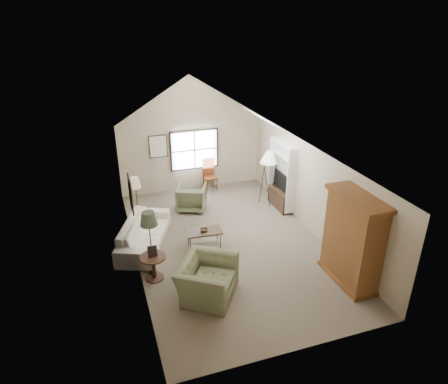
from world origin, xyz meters
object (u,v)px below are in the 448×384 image
object	(u,v)px
armoire	(353,240)
armchair_far	(192,198)
side_table	(154,267)
side_chair	(210,175)
armchair_near	(207,279)
coffee_table	(204,239)
sofa	(144,233)

from	to	relation	value
armoire	armchair_far	size ratio (longest dim) A/B	2.44
side_table	side_chair	size ratio (longest dim) A/B	0.56
armchair_near	armchair_far	size ratio (longest dim) A/B	1.47
side_table	coffee_table	bearing A→B (deg)	32.99
coffee_table	sofa	bearing A→B (deg)	158.13
armoire	sofa	bearing A→B (deg)	144.73
coffee_table	side_table	size ratio (longest dim) A/B	1.54
armchair_near	side_table	bearing A→B (deg)	80.51
side_table	sofa	bearing A→B (deg)	90.00
sofa	armchair_far	xyz separation A→B (m)	(1.76, 1.67, 0.05)
side_table	side_chair	xyz separation A→B (m)	(2.78, 4.60, 0.24)
armchair_near	side_chair	bearing A→B (deg)	16.94
sofa	side_table	world-z (taller)	sofa
armoire	coffee_table	world-z (taller)	armoire
armchair_far	coffee_table	xyz separation A→B (m)	(-0.24, -2.28, -0.17)
sofa	armchair_near	size ratio (longest dim) A/B	1.86
armoire	armchair_far	bearing A→B (deg)	118.79
sofa	side_chair	distance (m)	4.10
armchair_near	sofa	bearing A→B (deg)	56.06
coffee_table	side_chair	bearing A→B (deg)	70.75
armchair_near	side_chair	world-z (taller)	side_chair
side_table	armchair_near	bearing A→B (deg)	-43.82
armoire	armchair_near	bearing A→B (deg)	171.39
armchair_far	side_chair	world-z (taller)	side_chair
armoire	side_chair	distance (m)	6.33
armoire	sofa	distance (m)	5.42
armoire	side_chair	size ratio (longest dim) A/B	1.99
armoire	coffee_table	distance (m)	3.88
armoire	armchair_near	world-z (taller)	armoire
armchair_far	side_chair	distance (m)	1.69
armoire	side_chair	world-z (taller)	armoire
armoire	side_table	world-z (taller)	armoire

